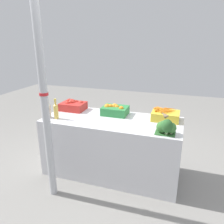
% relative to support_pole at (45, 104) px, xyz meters
% --- Properties ---
extents(ground_plane, '(10.00, 10.00, 0.00)m').
position_rel_support_pole_xyz_m(ground_plane, '(0.54, 0.66, -1.14)').
color(ground_plane, gray).
extents(market_table, '(1.81, 0.76, 0.80)m').
position_rel_support_pole_xyz_m(market_table, '(0.54, 0.66, -0.74)').
color(market_table, silver).
rests_on(market_table, ground_plane).
extents(support_pole, '(0.10, 0.10, 2.28)m').
position_rel_support_pole_xyz_m(support_pole, '(0.00, 0.00, 0.00)').
color(support_pole, '#B7BABF').
rests_on(support_pole, ground_plane).
extents(apple_crate, '(0.35, 0.28, 0.15)m').
position_rel_support_pole_xyz_m(apple_crate, '(-0.14, 0.87, -0.27)').
color(apple_crate, red).
rests_on(apple_crate, market_table).
extents(orange_crate, '(0.35, 0.28, 0.15)m').
position_rel_support_pole_xyz_m(orange_crate, '(0.51, 0.86, -0.28)').
color(orange_crate, '#2D8442').
rests_on(orange_crate, market_table).
extents(carrot_crate, '(0.35, 0.28, 0.15)m').
position_rel_support_pole_xyz_m(carrot_crate, '(1.20, 0.86, -0.28)').
color(carrot_crate, gold).
rests_on(carrot_crate, market_table).
extents(broccoli_pile, '(0.23, 0.20, 0.18)m').
position_rel_support_pole_xyz_m(broccoli_pile, '(1.25, 0.41, -0.26)').
color(broccoli_pile, '#2D602D').
rests_on(broccoli_pile, market_table).
extents(juice_bottle_cloudy, '(0.06, 0.06, 0.26)m').
position_rel_support_pole_xyz_m(juice_bottle_cloudy, '(-0.28, 0.45, -0.23)').
color(juice_bottle_cloudy, beige).
rests_on(juice_bottle_cloudy, market_table).
extents(juice_bottle_golden, '(0.06, 0.06, 0.27)m').
position_rel_support_pole_xyz_m(juice_bottle_golden, '(-0.17, 0.45, -0.23)').
color(juice_bottle_golden, gold).
rests_on(juice_bottle_golden, market_table).
extents(sparrow_bird, '(0.08, 0.12, 0.05)m').
position_rel_support_pole_xyz_m(sparrow_bird, '(1.24, 0.42, -0.13)').
color(sparrow_bird, '#4C3D2D').
rests_on(sparrow_bird, broccoli_pile).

